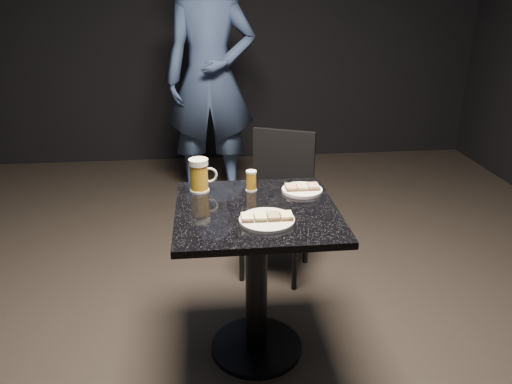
% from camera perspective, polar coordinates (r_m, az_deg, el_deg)
% --- Properties ---
extents(floor, '(6.00, 6.00, 0.00)m').
position_cam_1_polar(floor, '(2.56, 0.05, -17.43)').
color(floor, black).
rests_on(floor, ground).
extents(plate_large, '(0.23, 0.23, 0.01)m').
position_cam_1_polar(plate_large, '(2.04, 1.25, -3.24)').
color(plate_large, silver).
rests_on(plate_large, table).
extents(plate_small, '(0.19, 0.19, 0.01)m').
position_cam_1_polar(plate_small, '(2.34, 5.28, 0.21)').
color(plate_small, white).
rests_on(plate_small, table).
extents(patron, '(0.72, 0.49, 1.95)m').
position_cam_1_polar(patron, '(4.02, -5.25, 12.77)').
color(patron, navy).
rests_on(patron, floor).
extents(table, '(0.70, 0.70, 0.75)m').
position_cam_1_polar(table, '(2.27, 0.05, -7.51)').
color(table, black).
rests_on(table, floor).
extents(beer_mug, '(0.13, 0.09, 0.16)m').
position_cam_1_polar(beer_mug, '(2.33, -6.47, 1.93)').
color(beer_mug, silver).
rests_on(beer_mug, table).
extents(beer_tumbler, '(0.05, 0.05, 0.10)m').
position_cam_1_polar(beer_tumbler, '(2.33, -0.54, 1.29)').
color(beer_tumbler, white).
rests_on(beer_tumbler, table).
extents(chair, '(0.50, 0.50, 0.86)m').
position_cam_1_polar(chair, '(2.98, 2.58, -0.17)').
color(chair, black).
rests_on(chair, floor).
extents(canapes_on_plate_large, '(0.21, 0.07, 0.02)m').
position_cam_1_polar(canapes_on_plate_large, '(2.03, 1.25, -2.82)').
color(canapes_on_plate_large, '#4C3521').
rests_on(canapes_on_plate_large, plate_large).
extents(canapes_on_plate_small, '(0.16, 0.07, 0.02)m').
position_cam_1_polar(canapes_on_plate_small, '(2.34, 5.30, 0.59)').
color(canapes_on_plate_small, '#4C3521').
rests_on(canapes_on_plate_small, plate_small).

